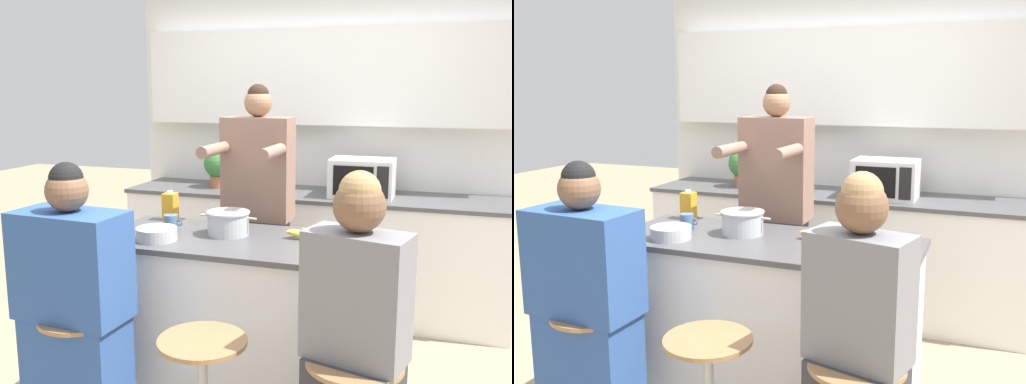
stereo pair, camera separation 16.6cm
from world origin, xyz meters
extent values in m
cube|color=silver|center=(0.00, 1.80, 1.35)|extent=(3.18, 0.06, 2.70)
cube|color=white|center=(0.00, 1.69, 1.83)|extent=(2.92, 0.16, 0.75)
cube|color=white|center=(0.00, 1.45, 0.45)|extent=(2.92, 0.62, 0.91)
cube|color=#4C4C4F|center=(0.00, 1.45, 0.92)|extent=(2.95, 0.65, 0.03)
cube|color=white|center=(0.00, 0.00, 0.48)|extent=(1.63, 0.67, 0.84)
cube|color=#4C4C4F|center=(0.00, 0.00, 0.92)|extent=(1.67, 0.71, 0.03)
cylinder|color=#B7BABC|center=(-0.67, -0.63, 0.32)|extent=(0.04, 0.04, 0.62)
cylinder|color=#997047|center=(-0.67, -0.63, 0.64)|extent=(0.40, 0.40, 0.02)
cylinder|color=#997047|center=(0.00, -0.67, 0.64)|extent=(0.40, 0.40, 0.02)
cylinder|color=#997047|center=(0.67, -0.66, 0.64)|extent=(0.40, 0.40, 0.02)
cube|color=#383842|center=(-0.15, 0.55, 0.46)|extent=(0.37, 0.22, 0.92)
cube|color=#896656|center=(-0.15, 0.55, 1.24)|extent=(0.43, 0.22, 0.64)
cylinder|color=#896656|center=(-0.33, 0.26, 1.38)|extent=(0.07, 0.35, 0.07)
cylinder|color=#896656|center=(0.03, 0.26, 1.38)|extent=(0.07, 0.35, 0.07)
sphere|color=#936B4C|center=(-0.15, 0.55, 1.65)|extent=(0.17, 0.17, 0.17)
sphere|color=black|center=(-0.15, 0.55, 1.70)|extent=(0.14, 0.14, 0.14)
cube|color=#2D5193|center=(-0.69, -0.64, 0.33)|extent=(0.51, 0.29, 0.65)
cube|color=#2D5193|center=(-0.69, -0.64, 0.91)|extent=(0.55, 0.32, 0.52)
sphere|color=brown|center=(-0.69, -0.64, 1.27)|extent=(0.21, 0.21, 0.20)
sphere|color=black|center=(-0.69, -0.64, 1.33)|extent=(0.17, 0.17, 0.16)
cube|color=slate|center=(0.66, -0.64, 0.92)|extent=(0.45, 0.31, 0.53)
sphere|color=brown|center=(0.66, -0.64, 1.29)|extent=(0.25, 0.25, 0.21)
sphere|color=#A37F51|center=(0.66, -0.64, 1.35)|extent=(0.20, 0.20, 0.17)
cylinder|color=#B7BABC|center=(-0.16, 0.06, 1.00)|extent=(0.23, 0.23, 0.13)
cylinder|color=#B7BABC|center=(-0.16, 0.06, 1.06)|extent=(0.25, 0.25, 0.01)
cylinder|color=#B7BABC|center=(-0.30, 0.06, 1.04)|extent=(0.05, 0.01, 0.01)
cylinder|color=#B7BABC|center=(-0.02, 0.06, 1.04)|extent=(0.05, 0.01, 0.01)
cylinder|color=#B7BABC|center=(-0.48, -0.17, 0.97)|extent=(0.22, 0.22, 0.07)
cylinder|color=#4C7099|center=(-0.50, 0.04, 0.98)|extent=(0.08, 0.08, 0.09)
torus|color=#4C7099|center=(-0.45, 0.04, 0.98)|extent=(0.04, 0.01, 0.04)
cylinder|color=#4C7099|center=(0.54, 0.01, 0.97)|extent=(0.09, 0.09, 0.08)
torus|color=#4C7099|center=(0.60, 0.01, 0.98)|extent=(0.04, 0.01, 0.04)
ellipsoid|color=yellow|center=(0.25, 0.08, 0.96)|extent=(0.14, 0.05, 0.06)
ellipsoid|color=yellow|center=(0.21, 0.12, 0.96)|extent=(0.11, 0.13, 0.06)
ellipsoid|color=yellow|center=(0.28, 0.12, 0.96)|extent=(0.12, 0.12, 0.06)
cube|color=gold|center=(-0.63, 0.28, 1.02)|extent=(0.08, 0.08, 0.17)
cylinder|color=white|center=(-0.63, 0.28, 1.11)|extent=(0.04, 0.04, 0.02)
cube|color=white|center=(0.39, 1.41, 1.08)|extent=(0.46, 0.35, 0.29)
cube|color=black|center=(0.35, 1.23, 1.08)|extent=(0.29, 0.01, 0.22)
cube|color=black|center=(0.56, 1.23, 1.08)|extent=(0.08, 0.01, 0.23)
cylinder|color=#A86042|center=(-0.78, 1.45, 0.99)|extent=(0.14, 0.14, 0.10)
sphere|color=#387538|center=(-0.78, 1.45, 1.14)|extent=(0.24, 0.24, 0.24)
camera|label=1|loc=(0.97, -2.82, 1.74)|focal=40.00mm
camera|label=2|loc=(1.13, -2.77, 1.74)|focal=40.00mm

